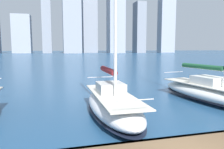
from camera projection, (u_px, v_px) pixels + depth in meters
The scene contains 3 objects.
city_skyline at pixel (67, 22), 157.28m from camera, with size 178.38×24.22×52.13m.
sailboat_forest at pixel (214, 93), 14.49m from camera, with size 3.95×9.65×10.89m.
sailboat_maroon at pixel (112, 103), 11.53m from camera, with size 2.32×7.41×10.54m.
Camera 1 is at (3.56, 5.03, 3.60)m, focal length 35.00 mm.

